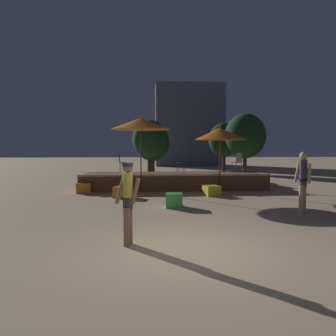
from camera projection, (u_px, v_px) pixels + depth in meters
name	position (u px, v px, depth m)	size (l,w,h in m)	color
ground_plane	(190.00, 251.00, 6.12)	(120.00, 120.00, 0.00)	tan
wooden_deck	(173.00, 181.00, 15.74)	(8.50, 2.80, 0.77)	brown
patio_umbrella_0	(141.00, 124.00, 14.08)	(2.58, 2.58, 3.30)	brown
patio_umbrella_1	(220.00, 134.00, 14.32)	(2.29, 2.29, 2.88)	brown
cube_seat_0	(84.00, 188.00, 14.06)	(0.63, 0.63, 0.43)	orange
cube_seat_1	(174.00, 200.00, 10.62)	(0.56, 0.56, 0.45)	#4CC651
cube_seat_2	(122.00, 192.00, 12.72)	(0.69, 0.69, 0.42)	orange
cube_seat_3	(212.00, 191.00, 13.21)	(0.71, 0.71, 0.40)	yellow
person_0	(303.00, 180.00, 9.47)	(0.38, 0.41, 1.82)	tan
person_1	(128.00, 199.00, 6.44)	(0.53, 0.28, 1.65)	#997051
bistro_chair_0	(238.00, 160.00, 15.95)	(0.47, 0.47, 0.90)	#47474C
bistro_chair_1	(121.00, 160.00, 15.94)	(0.40, 0.40, 0.90)	#1E4C47
bistro_chair_2	(182.00, 161.00, 15.81)	(0.44, 0.45, 0.90)	#1E4C47
frisbee_disc	(179.00, 204.00, 11.09)	(0.25, 0.25, 0.03)	white
background_tree_0	(224.00, 140.00, 24.95)	(2.34, 2.34, 3.83)	#3D2B1C
background_tree_1	(245.00, 136.00, 23.51)	(2.93, 2.93, 4.39)	#3D2B1C
background_tree_2	(149.00, 139.00, 22.27)	(2.32, 2.32, 3.82)	#3D2B1C
background_tree_3	(153.00, 143.00, 23.63)	(2.43, 2.43, 3.62)	#3D2B1C
distant_building	(189.00, 126.00, 35.49)	(7.20, 4.13, 8.66)	#4C5666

